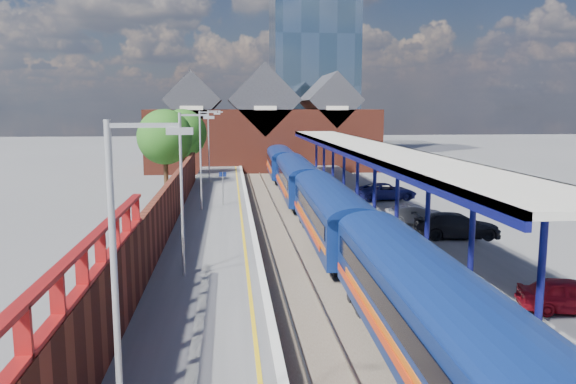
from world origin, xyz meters
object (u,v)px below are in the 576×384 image
train (311,190)px  parked_car_red (571,295)px  lamp_post_b (185,185)px  parked_car_silver (415,214)px  lamp_post_c (202,154)px  lamp_post_a (123,292)px  parked_car_dark (457,225)px  lamp_post_d (210,141)px  platform_sign (223,182)px  parked_car_blue (386,191)px

train → parked_car_red: bearing=-75.3°
lamp_post_b → parked_car_silver: lamp_post_b is taller
train → lamp_post_c: lamp_post_c is taller
lamp_post_a → parked_car_dark: 24.74m
lamp_post_d → parked_car_dark: bearing=-61.1°
lamp_post_a → lamp_post_c: 30.00m
train → lamp_post_d: bearing=117.8°
platform_sign → train: bearing=-8.0°
platform_sign → parked_car_silver: bearing=-34.8°
lamp_post_c → lamp_post_d: (0.00, 16.00, 0.00)m
platform_sign → parked_car_blue: platform_sign is taller
lamp_post_a → platform_sign: 32.11m
parked_car_silver → lamp_post_d: bearing=38.0°
parked_car_dark → parked_car_blue: (-0.27, 13.27, -0.04)m
train → parked_car_blue: train is taller
train → parked_car_blue: size_ratio=13.87×
lamp_post_d → parked_car_red: (13.87, -37.76, -3.38)m
parked_car_blue → lamp_post_d: bearing=44.0°
parked_car_blue → parked_car_red: bearing=175.6°
lamp_post_b → parked_car_silver: 16.85m
lamp_post_c → parked_car_dark: size_ratio=1.46×
lamp_post_c → parked_car_silver: lamp_post_c is taller
lamp_post_b → parked_car_blue: lamp_post_b is taller
lamp_post_b → platform_sign: (1.36, 18.00, -2.30)m
parked_car_dark → parked_car_blue: 13.27m
parked_car_red → lamp_post_b: bearing=81.4°
lamp_post_d → parked_car_blue: lamp_post_d is taller
lamp_post_b → parked_car_silver: size_ratio=1.89×
lamp_post_b → parked_car_red: (13.87, -5.76, -3.38)m
platform_sign → parked_car_red: size_ratio=0.70×
parked_car_red → parked_car_dark: 11.57m
lamp_post_a → parked_car_blue: size_ratio=1.47×
lamp_post_b → platform_sign: bearing=85.7°
lamp_post_a → parked_car_silver: size_ratio=1.89×
lamp_post_a → lamp_post_d: bearing=90.0°
parked_car_silver → parked_car_dark: size_ratio=0.77×
train → parked_car_silver: bearing=-53.3°
lamp_post_a → lamp_post_c: bearing=90.0°
train → lamp_post_d: size_ratio=9.42×
lamp_post_c → parked_car_dark: bearing=-35.2°
lamp_post_a → lamp_post_d: (0.00, 46.00, 0.00)m
train → lamp_post_c: size_ratio=9.42×
lamp_post_a → platform_sign: bearing=87.6°
lamp_post_a → lamp_post_b: bearing=90.0°
lamp_post_b → train: bearing=65.3°
lamp_post_a → parked_car_blue: lamp_post_a is taller
lamp_post_b → parked_car_dark: size_ratio=1.46×
train → lamp_post_b: 19.03m
train → lamp_post_a: (-7.86, -31.09, 2.87)m
parked_car_red → parked_car_silver: (-0.48, 15.41, -0.00)m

